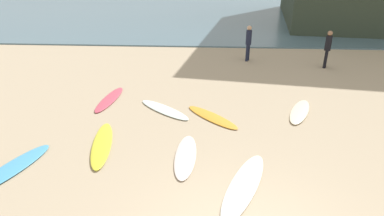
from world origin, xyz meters
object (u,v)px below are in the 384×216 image
object	(u,v)px
surfboard_1	(186,156)
surfboard_4	(164,110)
beachgoer_mid	(328,47)
surfboard_3	(244,185)
surfboard_7	(300,111)
surfboard_0	(212,117)
surfboard_2	(110,99)
beachgoer_near	(248,41)
surfboard_6	(102,144)
surfboard_5	(13,168)

from	to	relation	value
surfboard_1	surfboard_4	size ratio (longest dim) A/B	0.92
surfboard_1	beachgoer_mid	distance (m)	10.11
beachgoer_mid	surfboard_3	bearing A→B (deg)	174.82
surfboard_4	beachgoer_mid	xyz separation A→B (m)	(6.91, 5.33, 0.93)
surfboard_4	surfboard_7	xyz separation A→B (m)	(4.50, 0.11, 0.01)
surfboard_1	surfboard_7	bearing A→B (deg)	-140.26
surfboard_3	beachgoer_mid	xyz separation A→B (m)	(4.58, 9.19, 0.93)
surfboard_0	surfboard_7	size ratio (longest dim) A/B	1.04
surfboard_2	surfboard_3	distance (m)	6.41
surfboard_0	beachgoer_mid	world-z (taller)	beachgoer_mid
surfboard_3	surfboard_7	distance (m)	4.52
surfboard_7	beachgoer_near	distance (m)	6.36
beachgoer_near	surfboard_6	bearing A→B (deg)	173.98
surfboard_3	surfboard_4	size ratio (longest dim) A/B	1.14
surfboard_4	beachgoer_near	bearing A→B (deg)	-167.32
beachgoer_near	beachgoer_mid	size ratio (longest dim) A/B	1.02
surfboard_5	beachgoer_mid	distance (m)	13.46
surfboard_6	beachgoer_near	bearing A→B (deg)	-130.39
surfboard_4	surfboard_0	bearing A→B (deg)	114.62
surfboard_0	surfboard_5	bearing A→B (deg)	-10.18
surfboard_3	surfboard_6	size ratio (longest dim) A/B	1.04
surfboard_5	beachgoer_mid	size ratio (longest dim) A/B	1.31
surfboard_3	surfboard_0	bearing A→B (deg)	123.42
surfboard_2	surfboard_5	size ratio (longest dim) A/B	1.05
surfboard_2	surfboard_6	xyz separation A→B (m)	(0.74, -3.13, 0.01)
surfboard_2	beachgoer_mid	size ratio (longest dim) A/B	1.37
surfboard_0	surfboard_4	distance (m)	1.67
surfboard_1	surfboard_4	distance (m)	2.94
surfboard_5	beachgoer_mid	xyz separation A→B (m)	(10.05, 8.90, 0.93)
surfboard_1	beachgoer_mid	size ratio (longest dim) A/B	1.20
surfboard_0	surfboard_6	bearing A→B (deg)	-10.75
surfboard_4	surfboard_6	world-z (taller)	surfboard_6
surfboard_6	surfboard_0	bearing A→B (deg)	-159.19
beachgoer_mid	surfboard_6	bearing A→B (deg)	154.22
surfboard_2	surfboard_3	world-z (taller)	surfboard_2
surfboard_2	surfboard_6	world-z (taller)	surfboard_6
surfboard_7	surfboard_3	bearing A→B (deg)	84.02
surfboard_0	surfboard_5	size ratio (longest dim) A/B	0.97
beachgoer_mid	surfboard_1	bearing A→B (deg)	164.97
surfboard_1	surfboard_3	size ratio (longest dim) A/B	0.81
beachgoer_mid	surfboard_7	bearing A→B (deg)	176.54
surfboard_2	beachgoer_mid	xyz separation A→B (m)	(9.00, 4.56, 0.93)
surfboard_2	surfboard_3	xyz separation A→B (m)	(4.42, -4.64, -0.00)
surfboard_1	beachgoer_near	world-z (taller)	beachgoer_near
surfboard_4	surfboard_7	distance (m)	4.50
surfboard_3	surfboard_5	size ratio (longest dim) A/B	1.14
surfboard_2	beachgoer_mid	bearing A→B (deg)	31.56
surfboard_4	beachgoer_mid	bearing A→B (deg)	168.44
surfboard_7	beachgoer_mid	world-z (taller)	beachgoer_mid
surfboard_6	beachgoer_mid	bearing A→B (deg)	-148.86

